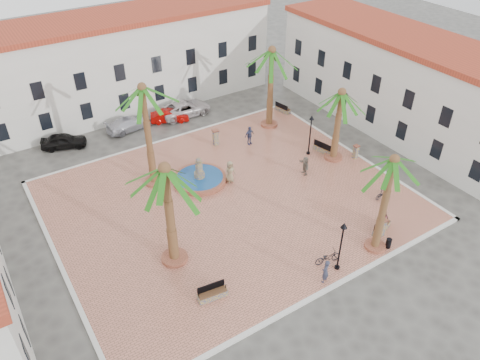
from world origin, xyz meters
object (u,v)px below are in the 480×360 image
Objects in this scene: palm_e at (341,101)px; pedestrian_north at (152,164)px; palm_nw at (143,98)px; palm_sw at (166,181)px; bench_s at (212,294)px; cyclist_b at (382,220)px; palm_s at (392,170)px; bench_e at (324,149)px; pedestrian_east at (305,166)px; bench_ne at (283,109)px; fountain at (200,178)px; cyclist_a at (325,271)px; car_black at (64,141)px; car_red at (170,116)px; bollard_se at (382,227)px; lamppost_s at (342,238)px; bicycle_b at (383,193)px; car_white at (185,109)px; palm_ne at (272,59)px; bollard_e at (356,152)px; bench_se at (381,227)px; car_silver at (129,124)px; litter_bin at (389,243)px; lamppost_e at (311,128)px; pedestrian_fountain_a at (230,172)px; bollard_n at (216,137)px; pedestrian_fountain_b at (249,135)px.

pedestrian_north is (-14.26, 6.49, -4.67)m from palm_e.
palm_nw is 1.14× the size of palm_sw.
cyclist_b is at bearing 2.67° from bench_s.
palm_nw is at bearing 122.45° from palm_s.
pedestrian_east is (-3.62, -1.77, 0.52)m from bench_e.
fountain is at bearing 105.16° from bench_ne.
palm_nw reaches higher than cyclist_a.
car_black reaches higher than car_red.
pedestrian_east is at bearing 88.19° from bollard_se.
pedestrian_north reaches higher than car_black.
lamppost_s is 2.20× the size of cyclist_a.
bicycle_b is 21.89m from car_white.
bench_ne is at bearing -84.38° from car_black.
palm_sw is at bearing -61.63° from pedestrian_east.
pedestrian_north is at bearing 129.51° from fountain.
pedestrian_east is at bearing 36.53° from bench_s.
palm_s is 11.35m from palm_e.
palm_nw is 14.94m from bench_s.
pedestrian_north is (-12.96, -1.42, -5.92)m from palm_ne.
bench_e is 1.61× the size of bollard_e.
fountain is 3.37× the size of bollard_e.
bench_se is 25.60m from car_silver.
bench_se is 1.71m from litter_bin.
car_silver is 5.96m from car_white.
palm_nw reaches higher than cyclist_b.
car_silver reaches higher than bench_ne.
fountain reaches higher than pedestrian_north.
cyclist_b is at bearing -166.46° from car_silver.
bench_s is 13.24m from cyclist_b.
bench_s is 1.49× the size of bollard_e.
cyclist_a is at bearing -43.93° from palm_sw.
bicycle_b is (2.92, 2.64, 0.20)m from bench_se.
lamppost_e is 0.96× the size of car_black.
palm_sw is 4.06× the size of pedestrian_fountain_a.
litter_bin is (-3.17, -18.44, -6.37)m from palm_ne.
bollard_n is at bearing -119.32° from cyclist_a.
cyclist_a is at bearing 139.29° from bench_ne.
car_white reaches higher than litter_bin.
palm_e reaches higher than fountain.
car_red is (-9.01, 12.88, 0.17)m from bench_e.
lamppost_e is 3.66m from pedestrian_east.
palm_nw is 12.81m from car_red.
bench_e is at bearing -105.35° from car_black.
car_white is at bearing 131.71° from palm_ne.
bollard_se is (-0.37, -0.31, 0.45)m from bench_se.
palm_s is 13.23m from bench_s.
cyclist_a reaches higher than bollard_se.
bench_e is 6.80m from pedestrian_fountain_b.
cyclist_a is 1.07× the size of pedestrian_north.
bollard_n is at bearing -117.75° from cyclist_b.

